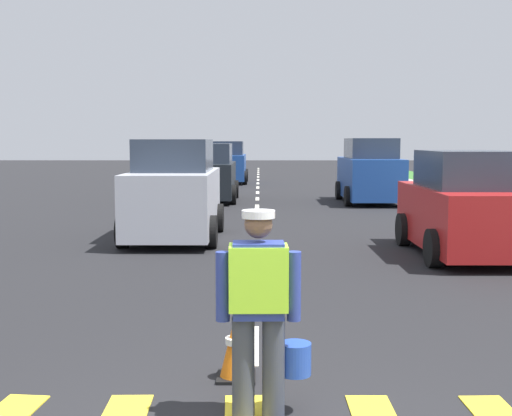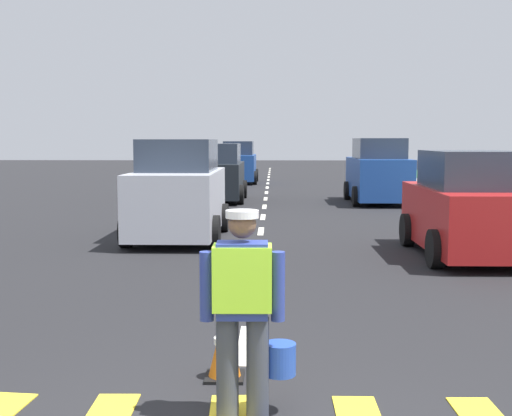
{
  "view_description": "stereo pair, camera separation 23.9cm",
  "coord_description": "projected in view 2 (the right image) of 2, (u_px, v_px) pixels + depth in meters",
  "views": [
    {
      "loc": [
        0.08,
        -4.32,
        2.21
      ],
      "look_at": [
        0.02,
        6.56,
        1.1
      ],
      "focal_mm": 46.73,
      "sensor_mm": 36.0,
      "label": 1
    },
    {
      "loc": [
        0.31,
        -4.32,
        2.21
      ],
      "look_at": [
        0.02,
        6.56,
        1.1
      ],
      "focal_mm": 46.73,
      "sensor_mm": 36.0,
      "label": 2
    }
  ],
  "objects": [
    {
      "name": "car_oncoming_third",
      "position": [
        239.0,
        164.0,
        34.43
      ],
      "size": [
        1.95,
        4.25,
        2.15
      ],
      "color": "#1E4799",
      "rests_on": "ground"
    },
    {
      "name": "car_parked_far",
      "position": [
        378.0,
        173.0,
        23.42
      ],
      "size": [
        2.07,
        4.22,
        2.28
      ],
      "color": "#1E4799",
      "rests_on": "ground"
    },
    {
      "name": "car_oncoming_second",
      "position": [
        218.0,
        174.0,
        24.22
      ],
      "size": [
        2.0,
        4.19,
        2.09
      ],
      "color": "black",
      "rests_on": "ground"
    },
    {
      "name": "road_worker",
      "position": [
        245.0,
        303.0,
        5.24
      ],
      "size": [
        0.76,
        0.38,
        1.67
      ],
      "color": "#383D4C",
      "rests_on": "ground"
    },
    {
      "name": "ground_plane",
      "position": [
        266.0,
        198.0,
        25.41
      ],
      "size": [
        96.0,
        96.0,
        0.0
      ],
      "primitive_type": "plane",
      "color": "black"
    },
    {
      "name": "traffic_cone_near",
      "position": [
        225.0,
        346.0,
        6.17
      ],
      "size": [
        0.36,
        0.36,
        0.63
      ],
      "color": "black",
      "rests_on": "ground"
    },
    {
      "name": "car_oncoming_lead",
      "position": [
        179.0,
        193.0,
        14.88
      ],
      "size": [
        2.04,
        4.02,
        2.23
      ],
      "color": "silver",
      "rests_on": "ground"
    },
    {
      "name": "car_parked_curbside",
      "position": [
        470.0,
        208.0,
        12.62
      ],
      "size": [
        2.05,
        3.96,
        2.01
      ],
      "color": "red",
      "rests_on": "ground"
    },
    {
      "name": "lane_center_line",
      "position": [
        267.0,
        190.0,
        29.59
      ],
      "size": [
        0.14,
        46.4,
        0.01
      ],
      "color": "silver",
      "rests_on": "ground"
    }
  ]
}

